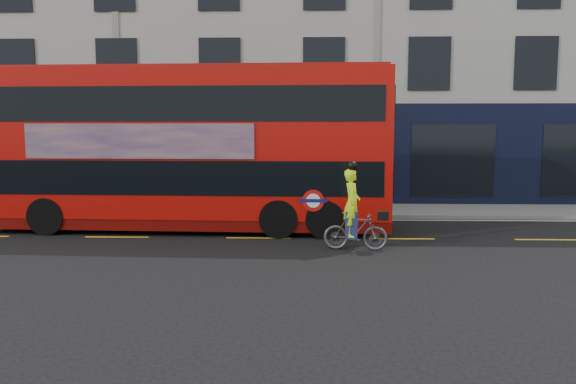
{
  "coord_description": "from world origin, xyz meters",
  "views": [
    {
      "loc": [
        -2.68,
        -13.9,
        3.05
      ],
      "look_at": [
        -3.19,
        2.18,
        1.22
      ],
      "focal_mm": 35.0,
      "sensor_mm": 36.0,
      "label": 1
    }
  ],
  "objects": [
    {
      "name": "cyclist",
      "position": [
        -1.46,
        0.04,
        0.77
      ],
      "size": [
        1.65,
        0.66,
        2.25
      ],
      "rotation": [
        0.0,
        0.0,
        -0.12
      ],
      "color": "#4D5052",
      "rests_on": "ground"
    },
    {
      "name": "pavement",
      "position": [
        0.0,
        6.5,
        0.06
      ],
      "size": [
        60.0,
        3.0,
        0.12
      ],
      "primitive_type": "cube",
      "color": "gray",
      "rests_on": "ground"
    },
    {
      "name": "building_terrace",
      "position": [
        0.0,
        12.94,
        7.49
      ],
      "size": [
        50.0,
        10.07,
        15.0
      ],
      "color": "#AAA6A0",
      "rests_on": "ground"
    },
    {
      "name": "ground",
      "position": [
        0.0,
        0.0,
        0.0
      ],
      "size": [
        120.0,
        120.0,
        0.0
      ],
      "primitive_type": "plane",
      "color": "black",
      "rests_on": "ground"
    },
    {
      "name": "lane_dashes",
      "position": [
        0.0,
        1.5,
        0.0
      ],
      "size": [
        58.0,
        0.12,
        0.01
      ],
      "primitive_type": null,
      "color": "yellow",
      "rests_on": "ground"
    },
    {
      "name": "bus",
      "position": [
        -6.14,
        2.87,
        2.47
      ],
      "size": [
        12.03,
        3.16,
        4.81
      ],
      "rotation": [
        0.0,
        0.0,
        -0.04
      ],
      "color": "#AE0C06",
      "rests_on": "ground"
    },
    {
      "name": "kerb",
      "position": [
        0.0,
        5.0,
        0.07
      ],
      "size": [
        60.0,
        0.12,
        0.13
      ],
      "primitive_type": "cube",
      "color": "slate",
      "rests_on": "ground"
    },
    {
      "name": "road_edge_line",
      "position": [
        0.0,
        4.7,
        0.0
      ],
      "size": [
        58.0,
        0.1,
        0.01
      ],
      "primitive_type": "cube",
      "color": "silver",
      "rests_on": "ground"
    }
  ]
}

